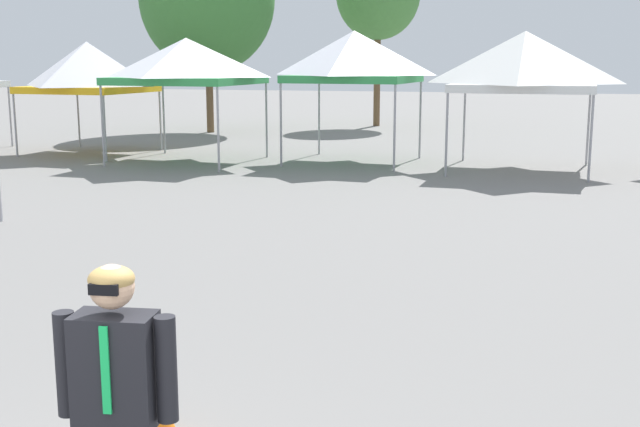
{
  "coord_description": "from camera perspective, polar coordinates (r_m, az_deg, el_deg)",
  "views": [
    {
      "loc": [
        2.11,
        -2.45,
        2.79
      ],
      "look_at": [
        0.03,
        5.0,
        1.3
      ],
      "focal_mm": 44.82,
      "sensor_mm": 36.0,
      "label": 1
    }
  ],
  "objects": [
    {
      "name": "canopy_tent_right_of_center",
      "position": [
        25.17,
        -16.26,
        10.0
      ],
      "size": [
        3.36,
        3.36,
        3.34
      ],
      "color": "#9E9EA3",
      "rests_on": "ground"
    },
    {
      "name": "canopy_tent_behind_right",
      "position": [
        22.46,
        -9.51,
        10.68
      ],
      "size": [
        3.62,
        3.62,
        3.39
      ],
      "color": "#9E9EA3",
      "rests_on": "ground"
    },
    {
      "name": "traffic_cone_lot_center",
      "position": [
        6.23,
        -11.65,
        -13.32
      ],
      "size": [
        0.32,
        0.32,
        0.51
      ],
      "primitive_type": "cone",
      "color": "orange",
      "rests_on": "ground"
    },
    {
      "name": "person_foreground",
      "position": [
        4.39,
        -14.25,
        -13.04
      ],
      "size": [
        0.64,
        0.3,
        1.78
      ],
      "color": "#33384C",
      "rests_on": "ground"
    },
    {
      "name": "canopy_tent_behind_left",
      "position": [
        21.05,
        14.39,
        10.48
      ],
      "size": [
        3.59,
        3.59,
        3.51
      ],
      "color": "#9E9EA3",
      "rests_on": "ground"
    },
    {
      "name": "canopy_tent_far_left",
      "position": [
        22.1,
        2.45,
        11.13
      ],
      "size": [
        3.42,
        3.42,
        3.58
      ],
      "color": "#9E9EA3",
      "rests_on": "ground"
    }
  ]
}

